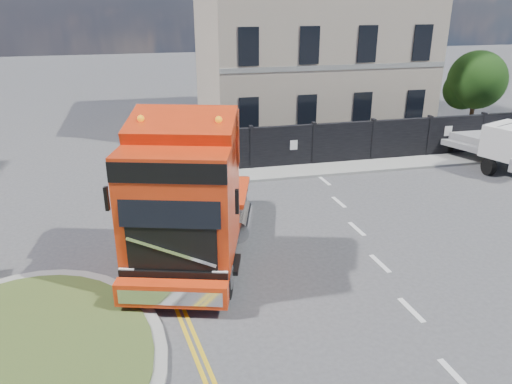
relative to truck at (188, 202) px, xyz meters
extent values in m
plane|color=#424244|center=(2.67, -0.83, -2.05)|extent=(120.00, 120.00, 0.00)
cylinder|color=gray|center=(-4.33, -3.83, -1.99)|extent=(6.80, 6.80, 0.12)
cylinder|color=#314E1F|center=(-4.33, -3.83, -1.91)|extent=(6.20, 6.20, 0.05)
cube|color=black|center=(8.67, 8.17, -1.05)|extent=(18.00, 0.25, 2.00)
cube|color=silver|center=(17.17, 8.17, -1.05)|extent=(2.60, 0.12, 2.00)
cube|color=#B1A28D|center=(8.67, 15.67, 3.45)|extent=(12.00, 10.00, 11.00)
cylinder|color=#382619|center=(17.17, 11.17, -0.85)|extent=(0.24, 0.24, 2.40)
sphere|color=black|center=(17.17, 11.17, 1.15)|extent=(3.20, 3.20, 3.20)
sphere|color=black|center=(16.67, 11.57, 0.55)|extent=(2.20, 2.20, 2.20)
cube|color=gray|center=(8.67, 7.27, -1.99)|extent=(20.00, 1.60, 0.12)
cube|color=black|center=(0.36, 1.23, -1.19)|extent=(4.70, 7.69, 0.51)
cube|color=red|center=(-0.20, -0.69, 0.41)|extent=(3.57, 3.65, 3.20)
cube|color=red|center=(0.13, 0.46, 1.72)|extent=(3.03, 1.78, 1.60)
cube|color=black|center=(-0.61, -2.10, 0.87)|extent=(2.43, 0.77, 1.20)
cube|color=red|center=(-0.71, -2.45, -1.42)|extent=(2.86, 1.18, 0.63)
cylinder|color=black|center=(-1.64, -1.23, -1.45)|extent=(0.68, 1.24, 1.19)
cylinder|color=gray|center=(-1.64, -1.23, -1.45)|extent=(0.57, 0.74, 0.65)
cylinder|color=black|center=(0.73, -1.91, -1.45)|extent=(0.68, 1.24, 1.19)
cylinder|color=gray|center=(0.73, -1.91, -1.45)|extent=(0.57, 0.74, 0.65)
cylinder|color=black|center=(-0.51, 2.67, -1.45)|extent=(0.68, 1.24, 1.19)
cylinder|color=gray|center=(-0.51, 2.67, -1.45)|extent=(0.57, 0.74, 0.65)
cylinder|color=black|center=(1.86, 1.98, -1.45)|extent=(0.68, 1.24, 1.19)
cylinder|color=gray|center=(1.86, 1.98, -1.45)|extent=(0.57, 0.74, 0.65)
cylinder|color=black|center=(-0.13, 3.99, -1.45)|extent=(0.68, 1.24, 1.19)
cylinder|color=gray|center=(-0.13, 3.99, -1.45)|extent=(0.57, 0.74, 0.65)
cylinder|color=black|center=(2.24, 3.30, -1.45)|extent=(0.68, 1.24, 1.19)
cylinder|color=gray|center=(2.24, 3.30, -1.45)|extent=(0.57, 0.74, 0.65)
cube|color=gray|center=(15.01, 6.73, -1.28)|extent=(3.96, 5.68, 0.28)
cylinder|color=black|center=(13.97, 5.08, -1.66)|extent=(0.28, 0.77, 0.77)
cylinder|color=black|center=(13.97, 8.39, -1.66)|extent=(0.28, 0.77, 0.77)
cylinder|color=black|center=(16.06, 8.39, -1.66)|extent=(0.28, 0.77, 0.77)
camera|label=1|loc=(-1.03, -13.34, 5.59)|focal=35.00mm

